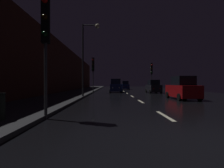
# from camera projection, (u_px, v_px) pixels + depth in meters

# --- Properties ---
(ground) EXTENTS (26.54, 84.00, 0.02)m
(ground) POSITION_uv_depth(u_px,v_px,m) (124.00, 91.00, 28.68)
(ground) COLOR black
(sidewalk_left) EXTENTS (4.40, 84.00, 0.15)m
(sidewalk_left) POSITION_uv_depth(u_px,v_px,m) (82.00, 91.00, 28.60)
(sidewalk_left) COLOR #28282B
(sidewalk_left) RESTS_ON ground
(building_facade_left) EXTENTS (0.80, 63.00, 7.26)m
(building_facade_left) POSITION_uv_depth(u_px,v_px,m) (61.00, 68.00, 25.05)
(building_facade_left) COLOR #472319
(building_facade_left) RESTS_ON ground
(lane_centerline) EXTENTS (0.16, 33.10, 0.01)m
(lane_centerline) POSITION_uv_depth(u_px,v_px,m) (129.00, 94.00, 21.28)
(lane_centerline) COLOR beige
(lane_centerline) RESTS_ON ground
(traffic_light_near_left) EXTENTS (0.37, 0.48, 4.87)m
(traffic_light_near_left) POSITION_uv_depth(u_px,v_px,m) (45.00, 28.00, 6.51)
(traffic_light_near_left) COLOR #38383A
(traffic_light_near_left) RESTS_ON ground
(traffic_light_far_left) EXTENTS (0.35, 0.48, 5.02)m
(traffic_light_far_left) POSITION_uv_depth(u_px,v_px,m) (93.00, 67.00, 23.80)
(traffic_light_far_left) COLOR #38383A
(traffic_light_far_left) RESTS_ON ground
(traffic_light_far_right) EXTENTS (0.34, 0.47, 4.85)m
(traffic_light_far_right) POSITION_uv_depth(u_px,v_px,m) (151.00, 71.00, 28.79)
(traffic_light_far_right) COLOR #38383A
(traffic_light_far_right) RESTS_ON ground
(streetlamp_overhead) EXTENTS (1.70, 0.44, 7.12)m
(streetlamp_overhead) POSITION_uv_depth(u_px,v_px,m) (88.00, 49.00, 16.10)
(streetlamp_overhead) COLOR #2D2D30
(streetlamp_overhead) RESTS_ON ground
(car_approaching_headlights) EXTENTS (1.90, 4.12, 2.07)m
(car_approaching_headlights) POSITION_uv_depth(u_px,v_px,m) (115.00, 86.00, 26.02)
(car_approaching_headlights) COLOR #141E51
(car_approaching_headlights) RESTS_ON ground
(car_parked_right_near) EXTENTS (1.84, 3.98, 2.00)m
(car_parked_right_near) POSITION_uv_depth(u_px,v_px,m) (182.00, 89.00, 14.61)
(car_parked_right_near) COLOR maroon
(car_parked_right_near) RESTS_ON ground
(car_parked_right_far) EXTENTS (1.73, 3.74, 1.88)m
(car_parked_right_far) POSITION_uv_depth(u_px,v_px,m) (153.00, 87.00, 24.41)
(car_parked_right_far) COLOR black
(car_parked_right_far) RESTS_ON ground
(car_distant_taillights) EXTENTS (1.74, 3.77, 1.90)m
(car_distant_taillights) POSITION_uv_depth(u_px,v_px,m) (125.00, 86.00, 37.68)
(car_distant_taillights) COLOR #141E51
(car_distant_taillights) RESTS_ON ground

